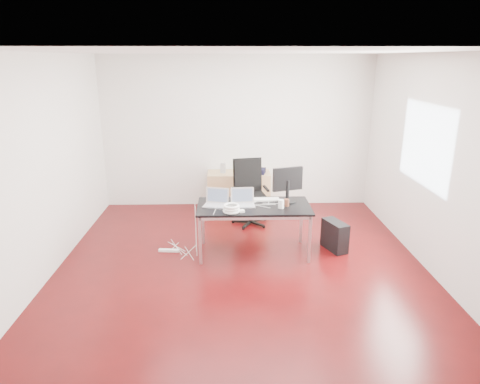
{
  "coord_description": "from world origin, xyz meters",
  "views": [
    {
      "loc": [
        -0.17,
        -5.43,
        2.73
      ],
      "look_at": [
        0.0,
        0.55,
        0.85
      ],
      "focal_mm": 32.0,
      "sensor_mm": 36.0,
      "label": 1
    }
  ],
  "objects_px": {
    "filing_cabinet_left": "(222,191)",
    "pc_tower": "(335,236)",
    "desk": "(254,209)",
    "filing_cabinet_right": "(256,190)",
    "office_chair": "(249,189)"
  },
  "relations": [
    {
      "from": "desk",
      "to": "office_chair",
      "type": "bearing_deg",
      "value": 90.12
    },
    {
      "from": "desk",
      "to": "pc_tower",
      "type": "bearing_deg",
      "value": 3.39
    },
    {
      "from": "office_chair",
      "to": "filing_cabinet_left",
      "type": "relative_size",
      "value": 1.54
    },
    {
      "from": "desk",
      "to": "filing_cabinet_left",
      "type": "xyz_separation_m",
      "value": [
        -0.49,
        1.94,
        -0.33
      ]
    },
    {
      "from": "office_chair",
      "to": "pc_tower",
      "type": "distance_m",
      "value": 1.71
    },
    {
      "from": "desk",
      "to": "pc_tower",
      "type": "height_order",
      "value": "desk"
    },
    {
      "from": "office_chair",
      "to": "pc_tower",
      "type": "xyz_separation_m",
      "value": [
        1.21,
        -1.15,
        -0.39
      ]
    },
    {
      "from": "office_chair",
      "to": "pc_tower",
      "type": "relative_size",
      "value": 2.4
    },
    {
      "from": "filing_cabinet_left",
      "to": "filing_cabinet_right",
      "type": "height_order",
      "value": "same"
    },
    {
      "from": "desk",
      "to": "filing_cabinet_left",
      "type": "bearing_deg",
      "value": 104.17
    },
    {
      "from": "desk",
      "to": "pc_tower",
      "type": "distance_m",
      "value": 1.29
    },
    {
      "from": "desk",
      "to": "pc_tower",
      "type": "relative_size",
      "value": 3.56
    },
    {
      "from": "office_chair",
      "to": "filing_cabinet_right",
      "type": "xyz_separation_m",
      "value": [
        0.16,
        0.72,
        -0.26
      ]
    },
    {
      "from": "filing_cabinet_right",
      "to": "filing_cabinet_left",
      "type": "bearing_deg",
      "value": 180.0
    },
    {
      "from": "filing_cabinet_left",
      "to": "pc_tower",
      "type": "xyz_separation_m",
      "value": [
        1.7,
        -1.87,
        -0.13
      ]
    }
  ]
}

